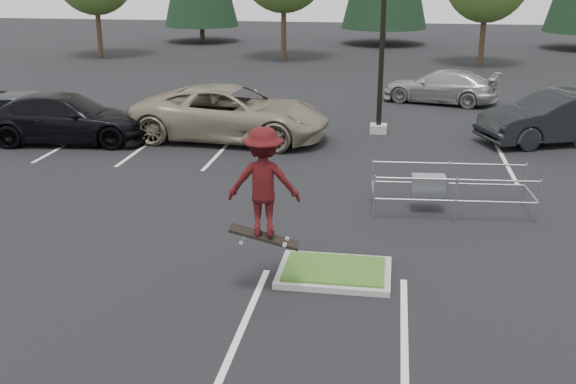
# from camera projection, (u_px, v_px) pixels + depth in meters

# --- Properties ---
(ground) EXTENTS (120.00, 120.00, 0.00)m
(ground) POSITION_uv_depth(u_px,v_px,m) (334.00, 275.00, 13.24)
(ground) COLOR black
(ground) RESTS_ON ground
(grass_median) EXTENTS (2.20, 1.60, 0.16)m
(grass_median) POSITION_uv_depth(u_px,v_px,m) (334.00, 272.00, 13.22)
(grass_median) COLOR gray
(grass_median) RESTS_ON ground
(stall_lines) EXTENTS (22.62, 17.60, 0.01)m
(stall_lines) POSITION_uv_depth(u_px,v_px,m) (306.00, 180.00, 19.08)
(stall_lines) COLOR silver
(stall_lines) RESTS_ON ground
(light_pole) EXTENTS (0.70, 0.60, 10.12)m
(light_pole) POSITION_uv_depth(u_px,v_px,m) (384.00, 2.00, 22.92)
(light_pole) COLOR gray
(light_pole) RESTS_ON ground
(cart_corral) EXTENTS (3.96, 1.67, 1.10)m
(cart_corral) POSITION_uv_depth(u_px,v_px,m) (434.00, 185.00, 16.43)
(cart_corral) COLOR #9A9DA2
(cart_corral) RESTS_ON ground
(skateboarder) EXTENTS (1.33, 0.84, 2.22)m
(skateboarder) POSITION_uv_depth(u_px,v_px,m) (264.00, 183.00, 11.78)
(skateboarder) COLOR black
(skateboarder) RESTS_ON ground
(car_l_tan) EXTENTS (6.89, 3.57, 1.86)m
(car_l_tan) POSITION_uv_depth(u_px,v_px,m) (232.00, 113.00, 23.15)
(car_l_tan) COLOR gray
(car_l_tan) RESTS_ON ground
(car_l_black) EXTENTS (5.91, 2.93, 1.65)m
(car_l_black) POSITION_uv_depth(u_px,v_px,m) (66.00, 118.00, 22.89)
(car_l_black) COLOR black
(car_l_black) RESTS_ON ground
(car_l_grey) EXTENTS (5.30, 3.50, 1.68)m
(car_l_grey) POSITION_uv_depth(u_px,v_px,m) (33.00, 113.00, 23.62)
(car_l_grey) COLOR #4B4E52
(car_l_grey) RESTS_ON ground
(car_r_charc) EXTENTS (5.57, 3.68, 1.74)m
(car_r_charc) POSITION_uv_depth(u_px,v_px,m) (557.00, 118.00, 22.76)
(car_r_charc) COLOR black
(car_r_charc) RESTS_ON ground
(car_far_silver) EXTENTS (5.28, 3.25, 1.43)m
(car_far_silver) POSITION_uv_depth(u_px,v_px,m) (442.00, 87.00, 29.40)
(car_far_silver) COLOR #A1A19C
(car_far_silver) RESTS_ON ground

